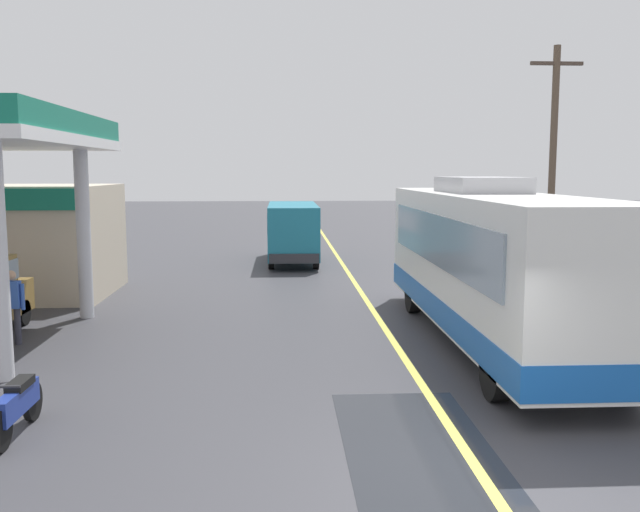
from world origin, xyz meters
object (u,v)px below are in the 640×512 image
(coach_bus_main, at_px, (492,266))
(motorcycle_parked_forecourt, at_px, (17,405))
(minibus_opposing_lane, at_px, (293,227))
(pedestrian_near_pump, at_px, (12,303))

(coach_bus_main, distance_m, motorcycle_parked_forecourt, 9.96)
(minibus_opposing_lane, height_order, motorcycle_parked_forecourt, minibus_opposing_lane)
(pedestrian_near_pump, bearing_deg, minibus_opposing_lane, 64.44)
(motorcycle_parked_forecourt, relative_size, pedestrian_near_pump, 1.08)
(minibus_opposing_lane, relative_size, motorcycle_parked_forecourt, 3.41)
(minibus_opposing_lane, height_order, pedestrian_near_pump, minibus_opposing_lane)
(coach_bus_main, distance_m, minibus_opposing_lane, 14.40)
(pedestrian_near_pump, bearing_deg, motorcycle_parked_forecourt, -68.63)
(coach_bus_main, height_order, minibus_opposing_lane, coach_bus_main)
(motorcycle_parked_forecourt, xyz_separation_m, pedestrian_near_pump, (-2.09, 5.34, 0.49))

